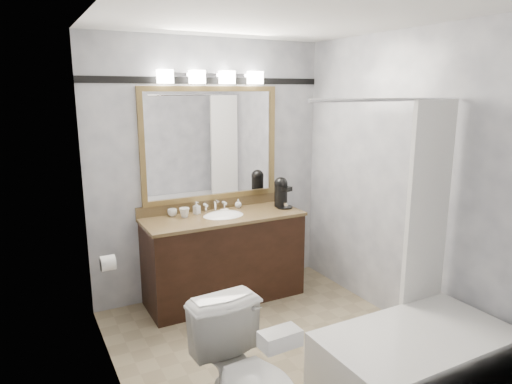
% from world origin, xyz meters
% --- Properties ---
extents(room, '(2.42, 2.62, 2.52)m').
position_xyz_m(room, '(0.00, 0.00, 1.25)').
color(room, gray).
rests_on(room, ground).
extents(vanity, '(1.53, 0.58, 0.97)m').
position_xyz_m(vanity, '(0.00, 1.02, 0.44)').
color(vanity, black).
rests_on(vanity, ground).
extents(mirror, '(1.40, 0.04, 1.10)m').
position_xyz_m(mirror, '(0.00, 1.28, 1.50)').
color(mirror, olive).
rests_on(mirror, room).
extents(vanity_light_bar, '(1.02, 0.14, 0.12)m').
position_xyz_m(vanity_light_bar, '(0.00, 1.23, 2.13)').
color(vanity_light_bar, silver).
rests_on(vanity_light_bar, room).
extents(accent_stripe, '(2.40, 0.01, 0.06)m').
position_xyz_m(accent_stripe, '(0.00, 1.29, 2.10)').
color(accent_stripe, black).
rests_on(accent_stripe, room).
extents(bathtub, '(1.30, 0.75, 1.96)m').
position_xyz_m(bathtub, '(0.55, -0.90, 0.28)').
color(bathtub, white).
rests_on(bathtub, ground).
extents(tp_roll, '(0.11, 0.12, 0.12)m').
position_xyz_m(tp_roll, '(-1.14, 0.66, 0.70)').
color(tp_roll, white).
rests_on(tp_roll, room).
extents(toilet, '(0.50, 0.81, 0.80)m').
position_xyz_m(toilet, '(-0.65, -0.80, 0.40)').
color(toilet, white).
rests_on(toilet, ground).
extents(tissue_box, '(0.20, 0.12, 0.08)m').
position_xyz_m(tissue_box, '(-0.65, -1.12, 0.84)').
color(tissue_box, white).
rests_on(tissue_box, toilet).
extents(coffee_maker, '(0.16, 0.20, 0.31)m').
position_xyz_m(coffee_maker, '(0.65, 1.02, 1.01)').
color(coffee_maker, black).
rests_on(coffee_maker, vanity).
extents(cup_left, '(0.11, 0.11, 0.07)m').
position_xyz_m(cup_left, '(-0.44, 1.22, 0.88)').
color(cup_left, white).
rests_on(cup_left, vanity).
extents(cup_right, '(0.10, 0.10, 0.09)m').
position_xyz_m(cup_right, '(-0.35, 1.13, 0.89)').
color(cup_right, white).
rests_on(cup_right, vanity).
extents(soap_bottle_a, '(0.07, 0.07, 0.12)m').
position_xyz_m(soap_bottle_a, '(-0.21, 1.18, 0.91)').
color(soap_bottle_a, white).
rests_on(soap_bottle_a, vanity).
extents(soap_bottle_b, '(0.09, 0.09, 0.09)m').
position_xyz_m(soap_bottle_b, '(0.25, 1.21, 0.89)').
color(soap_bottle_b, white).
rests_on(soap_bottle_b, vanity).
extents(soap_bar, '(0.08, 0.06, 0.02)m').
position_xyz_m(soap_bar, '(0.07, 1.13, 0.86)').
color(soap_bar, beige).
rests_on(soap_bar, vanity).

